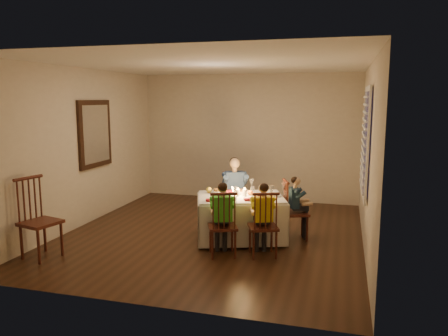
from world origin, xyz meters
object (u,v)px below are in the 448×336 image
(dining_table, at_px, (241,209))
(chair_near_right, at_px, (263,256))
(child_teal, at_px, (295,239))
(child_yellow, at_px, (263,256))
(chair_adult, at_px, (235,226))
(chair_end, at_px, (295,239))
(serving_bowl, at_px, (219,192))
(child_green, at_px, (223,255))
(chair_extra, at_px, (43,257))
(adult, at_px, (235,226))
(chair_near_left, at_px, (223,255))

(dining_table, height_order, chair_near_right, dining_table)
(child_teal, bearing_deg, dining_table, 88.38)
(child_yellow, bearing_deg, chair_adult, -81.68)
(chair_end, xyz_separation_m, serving_bowl, (-1.16, -0.16, 0.69))
(chair_end, bearing_deg, child_green, 119.36)
(chair_extra, bearing_deg, adult, -31.71)
(chair_end, height_order, child_green, child_green)
(child_green, bearing_deg, adult, -105.33)
(child_green, xyz_separation_m, child_yellow, (0.52, 0.14, 0.00))
(chair_adult, xyz_separation_m, child_green, (0.17, -1.35, 0.00))
(chair_adult, distance_m, child_yellow, 1.40)
(chair_near_left, relative_size, child_teal, 0.95)
(chair_near_right, distance_m, serving_bowl, 1.27)
(chair_near_left, bearing_deg, dining_table, -118.48)
(chair_end, bearing_deg, chair_near_right, 138.73)
(child_yellow, height_order, child_teal, child_yellow)
(chair_near_right, xyz_separation_m, child_green, (-0.52, -0.14, 0.00))
(chair_extra, distance_m, child_teal, 3.59)
(chair_extra, bearing_deg, child_green, -58.66)
(chair_end, height_order, serving_bowl, serving_bowl)
(chair_near_right, height_order, chair_extra, chair_extra)
(chair_near_right, bearing_deg, child_teal, -133.42)
(child_teal, bearing_deg, adult, 51.23)
(chair_near_left, relative_size, chair_end, 1.00)
(chair_near_left, bearing_deg, child_green, 180.00)
(chair_extra, bearing_deg, chair_end, -47.65)
(serving_bowl, bearing_deg, chair_extra, -142.42)
(child_green, distance_m, serving_bowl, 1.12)
(dining_table, xyz_separation_m, chair_adult, (-0.25, 0.62, -0.47))
(adult, distance_m, child_green, 1.36)
(dining_table, relative_size, serving_bowl, 7.43)
(child_green, bearing_deg, serving_bowl, -93.34)
(chair_adult, xyz_separation_m, serving_bowl, (-0.12, -0.52, 0.69))
(chair_near_left, xyz_separation_m, child_yellow, (0.52, 0.14, 0.00))
(chair_adult, bearing_deg, child_yellow, -83.30)
(chair_near_right, bearing_deg, adult, -81.68)
(chair_near_left, distance_m, adult, 1.36)
(dining_table, height_order, chair_end, dining_table)
(chair_extra, bearing_deg, child_yellow, -59.14)
(chair_extra, bearing_deg, child_teal, -47.65)
(chair_end, distance_m, serving_bowl, 1.36)
(chair_near_left, xyz_separation_m, chair_end, (0.87, 0.99, 0.00))
(chair_end, bearing_deg, child_teal, -19.44)
(chair_extra, bearing_deg, dining_table, -44.53)
(adult, bearing_deg, chair_near_right, -83.30)
(chair_adult, height_order, chair_end, same)
(chair_end, relative_size, chair_extra, 0.83)
(chair_extra, height_order, child_yellow, chair_extra)
(chair_near_right, distance_m, chair_end, 0.92)
(chair_near_left, bearing_deg, child_teal, -153.88)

